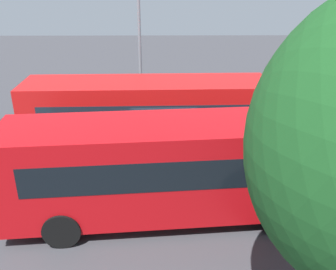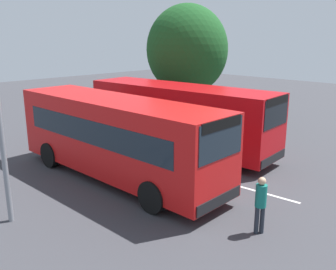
% 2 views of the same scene
% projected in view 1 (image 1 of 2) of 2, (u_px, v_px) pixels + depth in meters
% --- Properties ---
extents(ground_plane, '(68.72, 68.72, 0.00)m').
position_uv_depth(ground_plane, '(164.00, 180.00, 14.05)').
color(ground_plane, '#38383D').
extents(bus_far_left, '(9.93, 2.76, 3.19)m').
position_uv_depth(bus_far_left, '(146.00, 115.00, 15.41)').
color(bus_far_left, red).
rests_on(bus_far_left, ground).
extents(bus_center_left, '(10.04, 3.25, 3.19)m').
position_uv_depth(bus_center_left, '(168.00, 167.00, 11.29)').
color(bus_center_left, '#B70C11').
rests_on(bus_center_left, ground).
extents(street_lamp, '(0.61, 2.53, 7.81)m').
position_uv_depth(street_lamp, '(140.00, 32.00, 18.19)').
color(street_lamp, gray).
rests_on(street_lamp, ground).
extents(lane_stripe_outer_left, '(13.92, 1.45, 0.01)m').
position_uv_depth(lane_stripe_outer_left, '(164.00, 180.00, 14.04)').
color(lane_stripe_outer_left, silver).
rests_on(lane_stripe_outer_left, ground).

